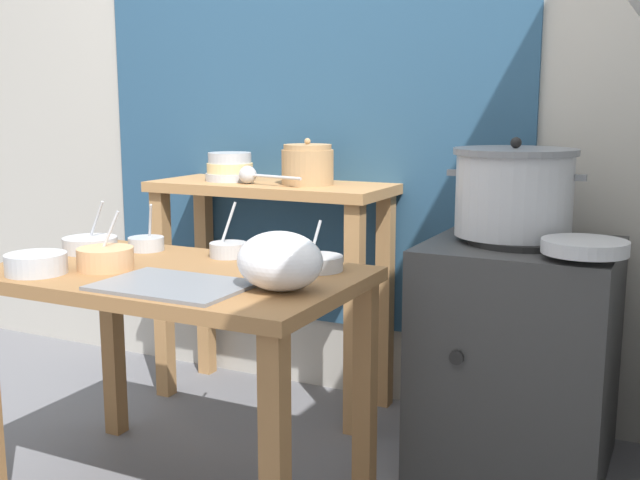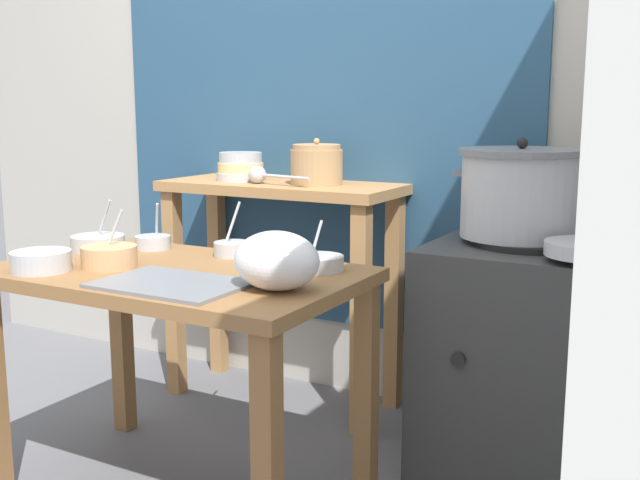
# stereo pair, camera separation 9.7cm
# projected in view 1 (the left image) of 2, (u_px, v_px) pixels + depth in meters

# --- Properties ---
(wall_back) EXTENTS (4.40, 0.12, 2.60)m
(wall_back) POSITION_uv_depth(u_px,v_px,m) (360.00, 79.00, 3.05)
(wall_back) COLOR #B2ADA3
(wall_back) RESTS_ON ground
(prep_table) EXTENTS (1.10, 0.66, 0.72)m
(prep_table) POSITION_uv_depth(u_px,v_px,m) (175.00, 307.00, 2.27)
(prep_table) COLOR olive
(prep_table) RESTS_ON ground
(back_shelf_table) EXTENTS (0.96, 0.40, 0.90)m
(back_shelf_table) POSITION_uv_depth(u_px,v_px,m) (271.00, 238.00, 3.04)
(back_shelf_table) COLOR #B27F4C
(back_shelf_table) RESTS_ON ground
(stove_block) EXTENTS (0.60, 0.61, 0.78)m
(stove_block) POSITION_uv_depth(u_px,v_px,m) (517.00, 355.00, 2.53)
(stove_block) COLOR #383838
(stove_block) RESTS_ON ground
(steamer_pot) EXTENTS (0.45, 0.40, 0.32)m
(steamer_pot) POSITION_uv_depth(u_px,v_px,m) (514.00, 192.00, 2.47)
(steamer_pot) COLOR #B7BABF
(steamer_pot) RESTS_ON stove_block
(clay_pot) EXTENTS (0.20, 0.20, 0.18)m
(clay_pot) POSITION_uv_depth(u_px,v_px,m) (308.00, 165.00, 2.91)
(clay_pot) COLOR tan
(clay_pot) RESTS_ON back_shelf_table
(bowl_stack_enamel) EXTENTS (0.20, 0.20, 0.11)m
(bowl_stack_enamel) POSITION_uv_depth(u_px,v_px,m) (230.00, 167.00, 3.06)
(bowl_stack_enamel) COLOR #B7BABF
(bowl_stack_enamel) RESTS_ON back_shelf_table
(ladle) EXTENTS (0.30, 0.09, 0.07)m
(ladle) POSITION_uv_depth(u_px,v_px,m) (250.00, 175.00, 2.94)
(ladle) COLOR #B7BABF
(ladle) RESTS_ON back_shelf_table
(serving_tray) EXTENTS (0.40, 0.28, 0.01)m
(serving_tray) POSITION_uv_depth(u_px,v_px,m) (173.00, 285.00, 2.04)
(serving_tray) COLOR slate
(serving_tray) RESTS_ON prep_table
(plastic_bag) EXTENTS (0.24, 0.20, 0.16)m
(plastic_bag) POSITION_uv_depth(u_px,v_px,m) (280.00, 261.00, 2.00)
(plastic_bag) COLOR white
(plastic_bag) RESTS_ON prep_table
(wide_pan) EXTENTS (0.25, 0.25, 0.04)m
(wide_pan) POSITION_uv_depth(u_px,v_px,m) (585.00, 247.00, 2.19)
(wide_pan) COLOR #B7BABF
(wide_pan) RESTS_ON stove_block
(prep_bowl_0) EXTENTS (0.18, 0.18, 0.17)m
(prep_bowl_0) POSITION_uv_depth(u_px,v_px,m) (90.00, 244.00, 2.53)
(prep_bowl_0) COLOR #B7BABF
(prep_bowl_0) RESTS_ON prep_table
(prep_bowl_1) EXTENTS (0.12, 0.12, 0.18)m
(prep_bowl_1) POSITION_uv_depth(u_px,v_px,m) (228.00, 249.00, 2.45)
(prep_bowl_1) COLOR #B7BABF
(prep_bowl_1) RESTS_ON prep_table
(prep_bowl_2) EXTENTS (0.12, 0.12, 0.16)m
(prep_bowl_2) POSITION_uv_depth(u_px,v_px,m) (146.00, 243.00, 2.56)
(prep_bowl_2) COLOR #B7BABF
(prep_bowl_2) RESTS_ON prep_table
(prep_bowl_3) EXTENTS (0.15, 0.15, 0.15)m
(prep_bowl_3) POSITION_uv_depth(u_px,v_px,m) (317.00, 262.00, 2.25)
(prep_bowl_3) COLOR #B7BABF
(prep_bowl_3) RESTS_ON prep_table
(prep_bowl_4) EXTENTS (0.17, 0.17, 0.17)m
(prep_bowl_4) POSITION_uv_depth(u_px,v_px,m) (105.00, 258.00, 2.26)
(prep_bowl_4) COLOR tan
(prep_bowl_4) RESTS_ON prep_table
(prep_bowl_5) EXTENTS (0.18, 0.18, 0.06)m
(prep_bowl_5) POSITION_uv_depth(u_px,v_px,m) (36.00, 263.00, 2.20)
(prep_bowl_5) COLOR #B7BABF
(prep_bowl_5) RESTS_ON prep_table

